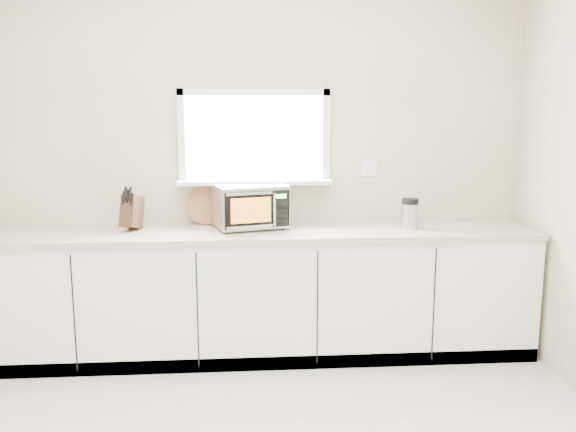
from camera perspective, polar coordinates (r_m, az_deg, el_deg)
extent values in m
cube|color=beige|center=(4.51, -3.15, 4.82)|extent=(4.00, 0.02, 2.70)
cube|color=white|center=(4.48, -3.17, 7.35)|extent=(1.00, 0.02, 0.60)
cube|color=white|center=(4.44, -3.11, 3.18)|extent=(1.12, 0.16, 0.03)
cube|color=white|center=(4.46, -3.20, 11.51)|extent=(1.10, 0.04, 0.05)
cube|color=white|center=(4.49, -3.12, 3.20)|extent=(1.10, 0.04, 0.05)
cube|color=white|center=(4.49, -9.93, 7.21)|extent=(0.05, 0.04, 0.70)
cube|color=white|center=(4.51, 3.58, 7.36)|extent=(0.05, 0.04, 0.70)
cube|color=white|center=(4.60, 7.54, 4.47)|extent=(0.12, 0.01, 0.12)
cube|color=white|center=(4.40, -2.94, -7.44)|extent=(3.92, 0.60, 0.88)
cube|color=#B6AB96|center=(4.27, -3.00, -1.59)|extent=(3.92, 0.64, 0.04)
cylinder|color=black|center=(4.17, -5.67, -1.52)|extent=(0.02, 0.02, 0.01)
cylinder|color=black|center=(4.45, -6.59, -0.82)|extent=(0.02, 0.02, 0.01)
cylinder|color=black|center=(4.29, -0.45, -1.16)|extent=(0.02, 0.02, 0.01)
cylinder|color=black|center=(4.56, -1.66, -0.49)|extent=(0.02, 0.02, 0.01)
cube|color=#AEB0B5|center=(4.34, -3.60, 0.97)|extent=(0.56, 0.48, 0.29)
cube|color=black|center=(4.16, -2.87, 0.59)|extent=(0.45, 0.14, 0.25)
cube|color=orange|center=(4.14, -3.48, 0.54)|extent=(0.27, 0.08, 0.17)
cylinder|color=silver|center=(4.17, -1.25, 0.62)|extent=(0.02, 0.02, 0.22)
cube|color=black|center=(4.20, -0.73, 0.71)|extent=(0.11, 0.04, 0.25)
cube|color=#19FF33|center=(4.19, -0.70, 1.86)|extent=(0.08, 0.03, 0.03)
cube|color=silver|center=(4.31, -3.62, 2.91)|extent=(0.56, 0.48, 0.01)
cube|color=#402417|center=(4.38, -14.39, 0.39)|extent=(0.16, 0.24, 0.26)
cube|color=black|center=(4.34, -15.12, 1.66)|extent=(0.03, 0.05, 0.09)
cube|color=black|center=(4.32, -14.77, 1.79)|extent=(0.03, 0.05, 0.09)
cube|color=black|center=(4.31, -14.39, 1.51)|extent=(0.03, 0.05, 0.09)
cube|color=black|center=(4.32, -14.96, 2.06)|extent=(0.03, 0.05, 0.09)
cube|color=black|center=(4.31, -14.54, 2.05)|extent=(0.03, 0.05, 0.09)
cylinder|color=#915638|center=(4.49, -7.68, 1.01)|extent=(0.28, 0.07, 0.28)
cylinder|color=#AEB0B5|center=(4.40, 11.30, 0.00)|extent=(0.14, 0.14, 0.17)
cylinder|color=black|center=(4.38, 11.35, 1.39)|extent=(0.13, 0.13, 0.04)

